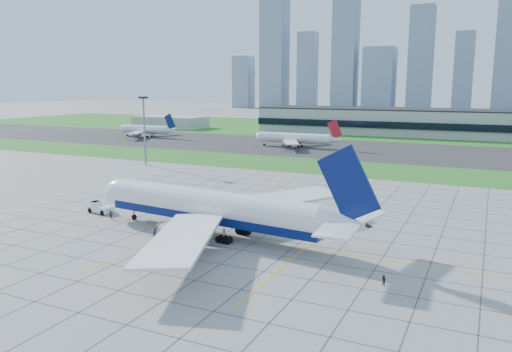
{
  "coord_description": "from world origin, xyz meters",
  "views": [
    {
      "loc": [
        47.62,
        -85.52,
        29.56
      ],
      "look_at": [
        -5.57,
        26.65,
        7.0
      ],
      "focal_mm": 35.0,
      "sensor_mm": 36.0,
      "label": 1
    }
  ],
  "objects_px": {
    "light_mast": "(144,122)",
    "crew_far": "(384,281)",
    "airliner": "(214,208)",
    "crew_near": "(111,215)",
    "pushback_tug": "(100,208)",
    "distant_jet_0": "(147,129)",
    "distant_jet_1": "(295,138)"
  },
  "relations": [
    {
      "from": "airliner",
      "to": "pushback_tug",
      "type": "relative_size",
      "value": 6.92
    },
    {
      "from": "airliner",
      "to": "distant_jet_1",
      "type": "height_order",
      "value": "airliner"
    },
    {
      "from": "light_mast",
      "to": "distant_jet_1",
      "type": "relative_size",
      "value": 0.6
    },
    {
      "from": "pushback_tug",
      "to": "distant_jet_0",
      "type": "height_order",
      "value": "distant_jet_0"
    },
    {
      "from": "airliner",
      "to": "crew_near",
      "type": "distance_m",
      "value": 27.48
    },
    {
      "from": "airliner",
      "to": "crew_near",
      "type": "height_order",
      "value": "airliner"
    },
    {
      "from": "light_mast",
      "to": "pushback_tug",
      "type": "distance_m",
      "value": 73.76
    },
    {
      "from": "light_mast",
      "to": "crew_far",
      "type": "bearing_deg",
      "value": -36.89
    },
    {
      "from": "light_mast",
      "to": "crew_near",
      "type": "xyz_separation_m",
      "value": [
        41.53,
        -66.3,
        -15.22
      ]
    },
    {
      "from": "airliner",
      "to": "distant_jet_1",
      "type": "distance_m",
      "value": 147.36
    },
    {
      "from": "light_mast",
      "to": "airliner",
      "type": "height_order",
      "value": "light_mast"
    },
    {
      "from": "pushback_tug",
      "to": "crew_far",
      "type": "height_order",
      "value": "pushback_tug"
    },
    {
      "from": "light_mast",
      "to": "crew_near",
      "type": "bearing_deg",
      "value": -57.94
    },
    {
      "from": "crew_far",
      "to": "distant_jet_0",
      "type": "distance_m",
      "value": 234.27
    },
    {
      "from": "light_mast",
      "to": "pushback_tug",
      "type": "bearing_deg",
      "value": -60.76
    },
    {
      "from": "light_mast",
      "to": "pushback_tug",
      "type": "height_order",
      "value": "light_mast"
    },
    {
      "from": "airliner",
      "to": "distant_jet_0",
      "type": "distance_m",
      "value": 200.95
    },
    {
      "from": "crew_near",
      "to": "distant_jet_0",
      "type": "bearing_deg",
      "value": 54.9
    },
    {
      "from": "light_mast",
      "to": "crew_far",
      "type": "xyz_separation_m",
      "value": [
        104.64,
        -78.54,
        -15.37
      ]
    },
    {
      "from": "crew_far",
      "to": "distant_jet_1",
      "type": "distance_m",
      "value": 170.71
    },
    {
      "from": "pushback_tug",
      "to": "light_mast",
      "type": "bearing_deg",
      "value": 125.23
    },
    {
      "from": "crew_far",
      "to": "pushback_tug",
      "type": "bearing_deg",
      "value": -148.04
    },
    {
      "from": "light_mast",
      "to": "airliner",
      "type": "xyz_separation_m",
      "value": [
        68.63,
        -66.94,
        -10.71
      ]
    },
    {
      "from": "pushback_tug",
      "to": "crew_near",
      "type": "relative_size",
      "value": 4.83
    },
    {
      "from": "crew_far",
      "to": "distant_jet_0",
      "type": "xyz_separation_m",
      "value": [
        -168.67,
        162.54,
        3.67
      ]
    },
    {
      "from": "crew_near",
      "to": "crew_far",
      "type": "xyz_separation_m",
      "value": [
        63.11,
        -12.24,
        -0.15
      ]
    },
    {
      "from": "distant_jet_0",
      "to": "crew_far",
      "type": "bearing_deg",
      "value": -43.94
    },
    {
      "from": "distant_jet_0",
      "to": "crew_near",
      "type": "bearing_deg",
      "value": -54.92
    },
    {
      "from": "light_mast",
      "to": "distant_jet_1",
      "type": "height_order",
      "value": "light_mast"
    },
    {
      "from": "airliner",
      "to": "pushback_tug",
      "type": "height_order",
      "value": "airliner"
    },
    {
      "from": "airliner",
      "to": "crew_near",
      "type": "xyz_separation_m",
      "value": [
        -27.1,
        0.63,
        -4.51
      ]
    },
    {
      "from": "distant_jet_0",
      "to": "distant_jet_1",
      "type": "distance_m",
      "value": 95.94
    }
  ]
}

